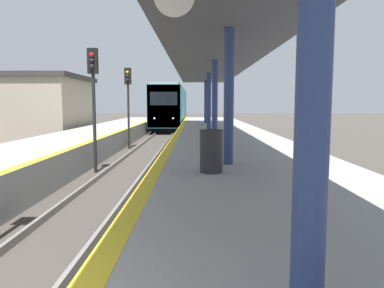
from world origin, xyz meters
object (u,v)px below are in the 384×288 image
object	(u,v)px
train	(171,107)
signal_mid	(93,87)
trash_bin	(211,151)
signal_far	(128,93)

from	to	relation	value
train	signal_mid	size ratio (longest dim) A/B	4.22
signal_mid	trash_bin	xyz separation A→B (m)	(4.02, -5.54, -1.64)
signal_mid	trash_bin	world-z (taller)	signal_mid
train	trash_bin	xyz separation A→B (m)	(2.89, -31.59, -0.70)
train	signal_mid	bearing A→B (deg)	-92.50
signal_mid	signal_far	distance (m)	7.36
signal_far	trash_bin	bearing A→B (deg)	-72.43
signal_mid	trash_bin	distance (m)	7.04
train	signal_mid	xyz separation A→B (m)	(-1.14, -26.04, 0.94)
train	trash_bin	distance (m)	31.73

